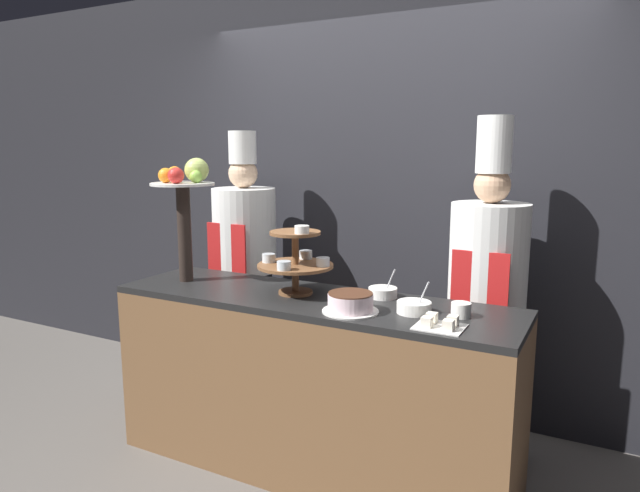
{
  "coord_description": "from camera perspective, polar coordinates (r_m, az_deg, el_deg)",
  "views": [
    {
      "loc": [
        1.36,
        -2.17,
        1.7
      ],
      "look_at": [
        0.0,
        0.39,
        1.19
      ],
      "focal_mm": 32.0,
      "sensor_mm": 36.0,
      "label": 1
    }
  ],
  "objects": [
    {
      "name": "wall_back",
      "position": [
        3.72,
        6.36,
        5.23
      ],
      "size": [
        10.0,
        0.06,
        2.8
      ],
      "color": "#232328",
      "rests_on": "ground_plane"
    },
    {
      "name": "buffet_counter",
      "position": [
        3.07,
        -0.9,
        -13.65
      ],
      "size": [
        2.12,
        0.59,
        0.94
      ],
      "color": "brown",
      "rests_on": "ground_plane"
    },
    {
      "name": "tiered_stand",
      "position": [
        2.95,
        -2.46,
        -1.34
      ],
      "size": [
        0.4,
        0.4,
        0.37
      ],
      "color": "brown",
      "rests_on": "buffet_counter"
    },
    {
      "name": "fruit_pedestal",
      "position": [
        3.29,
        -13.31,
        4.98
      ],
      "size": [
        0.35,
        0.35,
        0.7
      ],
      "color": "#2D231E",
      "rests_on": "buffet_counter"
    },
    {
      "name": "cake_round",
      "position": [
        2.66,
        3.06,
        -5.7
      ],
      "size": [
        0.26,
        0.26,
        0.09
      ],
      "color": "white",
      "rests_on": "buffet_counter"
    },
    {
      "name": "cup_white",
      "position": [
        2.66,
        13.92,
        -6.22
      ],
      "size": [
        0.09,
        0.09,
        0.07
      ],
      "color": "white",
      "rests_on": "buffet_counter"
    },
    {
      "name": "cake_square_tray",
      "position": [
        2.49,
        11.89,
        -7.59
      ],
      "size": [
        0.2,
        0.17,
        0.05
      ],
      "color": "white",
      "rests_on": "buffet_counter"
    },
    {
      "name": "serving_bowl_near",
      "position": [
        2.68,
        9.38,
        -6.06
      ],
      "size": [
        0.16,
        0.16,
        0.16
      ],
      "color": "white",
      "rests_on": "buffet_counter"
    },
    {
      "name": "serving_bowl_far",
      "position": [
        2.93,
        6.3,
        -4.64
      ],
      "size": [
        0.15,
        0.15,
        0.15
      ],
      "color": "white",
      "rests_on": "buffet_counter"
    },
    {
      "name": "chef_left",
      "position": [
        3.82,
        -7.53,
        -1.02
      ],
      "size": [
        0.42,
        0.42,
        1.8
      ],
      "color": "#28282D",
      "rests_on": "ground_plane"
    },
    {
      "name": "chef_center_left",
      "position": [
        3.2,
        16.36,
        -3.6
      ],
      "size": [
        0.41,
        0.41,
        1.86
      ],
      "color": "#38332D",
      "rests_on": "ground_plane"
    }
  ]
}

